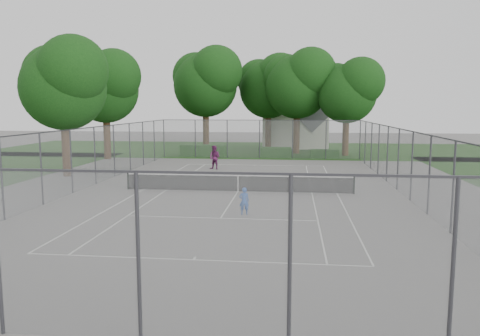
# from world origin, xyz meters

# --- Properties ---
(ground) EXTENTS (120.00, 120.00, 0.00)m
(ground) POSITION_xyz_m (0.00, 0.00, 0.00)
(ground) COLOR slate
(ground) RESTS_ON ground
(grass_far) EXTENTS (60.00, 20.00, 0.00)m
(grass_far) POSITION_xyz_m (0.00, 26.00, 0.00)
(grass_far) COLOR #1A3F12
(grass_far) RESTS_ON ground
(court_markings) EXTENTS (11.03, 23.83, 0.01)m
(court_markings) POSITION_xyz_m (0.00, 0.00, 0.01)
(court_markings) COLOR silver
(court_markings) RESTS_ON ground
(tennis_net) EXTENTS (12.87, 0.10, 1.10)m
(tennis_net) POSITION_xyz_m (0.00, 0.00, 0.51)
(tennis_net) COLOR black
(tennis_net) RESTS_ON ground
(perimeter_fence) EXTENTS (18.08, 34.08, 3.52)m
(perimeter_fence) POSITION_xyz_m (0.00, 0.00, 1.81)
(perimeter_fence) COLOR #38383D
(perimeter_fence) RESTS_ON ground
(tree_far_left) EXTENTS (7.54, 6.88, 10.83)m
(tree_far_left) POSITION_xyz_m (-5.90, 22.33, 7.44)
(tree_far_left) COLOR #3A2415
(tree_far_left) RESTS_ON ground
(tree_far_midleft) EXTENTS (7.17, 6.54, 10.30)m
(tree_far_midleft) POSITION_xyz_m (0.43, 25.06, 7.08)
(tree_far_midleft) COLOR #3A2415
(tree_far_midleft) RESTS_ON ground
(tree_far_midright) EXTENTS (7.28, 6.64, 10.46)m
(tree_far_midright) POSITION_xyz_m (3.48, 21.84, 7.19)
(tree_far_midright) COLOR #3A2415
(tree_far_midright) RESTS_ON ground
(tree_far_right) EXTENTS (6.49, 5.92, 9.33)m
(tree_far_right) POSITION_xyz_m (8.18, 20.28, 6.41)
(tree_far_right) COLOR #3A2415
(tree_far_right) RESTS_ON ground
(tree_side_back) EXTENTS (6.77, 6.18, 9.74)m
(tree_side_back) POSITION_xyz_m (-13.64, 14.95, 6.69)
(tree_side_back) COLOR #3A2415
(tree_side_back) RESTS_ON ground
(tree_side_front) EXTENTS (6.52, 5.95, 9.37)m
(tree_side_front) POSITION_xyz_m (-12.25, 4.50, 6.44)
(tree_side_front) COLOR #3A2415
(tree_side_front) RESTS_ON ground
(hedge_left) EXTENTS (4.33, 1.30, 1.08)m
(hedge_left) POSITION_xyz_m (-5.49, 18.19, 0.54)
(hedge_left) COLOR #1E4B18
(hedge_left) RESTS_ON ground
(hedge_mid) EXTENTS (3.02, 0.86, 0.95)m
(hedge_mid) POSITION_xyz_m (1.39, 17.96, 0.47)
(hedge_mid) COLOR #1E4B18
(hedge_mid) RESTS_ON ground
(hedge_right) EXTENTS (2.58, 0.95, 0.78)m
(hedge_right) POSITION_xyz_m (5.97, 17.99, 0.39)
(hedge_right) COLOR #1E4B18
(hedge_right) RESTS_ON ground
(house) EXTENTS (7.28, 5.64, 9.06)m
(house) POSITION_xyz_m (3.30, 28.87, 3.65)
(house) COLOR beige
(house) RESTS_ON ground
(girl_player) EXTENTS (0.48, 0.36, 1.22)m
(girl_player) POSITION_xyz_m (0.93, -5.56, 0.61)
(girl_player) COLOR #2D55A9
(girl_player) RESTS_ON ground
(woman_player) EXTENTS (1.08, 0.98, 1.81)m
(woman_player) POSITION_xyz_m (-2.84, 9.04, 0.91)
(woman_player) COLOR #642154
(woman_player) RESTS_ON ground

